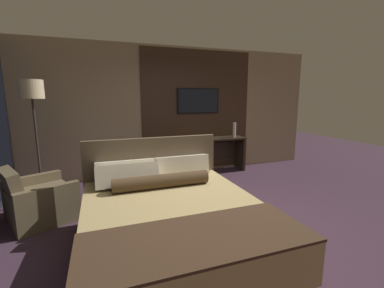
% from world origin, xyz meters
% --- Properties ---
extents(ground_plane, '(16.00, 16.00, 0.00)m').
position_xyz_m(ground_plane, '(0.00, 0.00, 0.00)').
color(ground_plane, '#3D2838').
extents(wall_back_tv_panel, '(7.20, 0.09, 2.80)m').
position_xyz_m(wall_back_tv_panel, '(0.10, 2.59, 1.40)').
color(wall_back_tv_panel, tan).
rests_on(wall_back_tv_panel, ground_plane).
extents(bed, '(1.87, 2.22, 1.15)m').
position_xyz_m(bed, '(-0.74, -0.44, 0.35)').
color(bed, '#33281E').
rests_on(bed, ground_plane).
extents(desk, '(2.07, 0.46, 0.79)m').
position_xyz_m(desk, '(0.71, 2.34, 0.54)').
color(desk, '#2D2319').
rests_on(desk, ground_plane).
extents(tv, '(1.00, 0.04, 0.56)m').
position_xyz_m(tv, '(0.71, 2.52, 1.63)').
color(tv, black).
extents(desk_chair, '(0.56, 0.56, 0.91)m').
position_xyz_m(desk_chair, '(0.30, 1.79, 0.54)').
color(desk_chair, '#38333D').
rests_on(desk_chair, ground_plane).
extents(armchair_by_window, '(1.06, 1.08, 0.80)m').
position_xyz_m(armchair_by_window, '(-2.28, 0.93, 0.27)').
color(armchair_by_window, brown).
rests_on(armchair_by_window, ground_plane).
extents(floor_lamp, '(0.34, 0.34, 1.97)m').
position_xyz_m(floor_lamp, '(-2.35, 1.50, 1.66)').
color(floor_lamp, '#282623').
rests_on(floor_lamp, ground_plane).
extents(vase_tall, '(0.07, 0.07, 0.34)m').
position_xyz_m(vase_tall, '(1.51, 2.24, 0.96)').
color(vase_tall, silver).
rests_on(vase_tall, desk).
extents(book, '(0.25, 0.20, 0.03)m').
position_xyz_m(book, '(0.39, 2.35, 0.81)').
color(book, maroon).
rests_on(book, desk).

